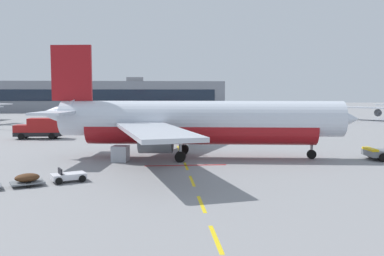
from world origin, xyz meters
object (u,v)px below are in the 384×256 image
(fuel_service_truck, at_px, (40,128))
(baggage_train, at_px, (28,179))
(uld_cargo_container, at_px, (120,154))
(airliner_foreground, at_px, (195,122))

(fuel_service_truck, xyz_separation_m, baggage_train, (7.81, -32.55, -1.12))
(baggage_train, height_order, uld_cargo_container, uld_cargo_container)
(airliner_foreground, distance_m, fuel_service_truck, 29.93)
(baggage_train, xyz_separation_m, uld_cargo_container, (6.10, 10.81, 0.28))
(fuel_service_truck, distance_m, uld_cargo_container, 25.82)
(airliner_foreground, relative_size, uld_cargo_container, 18.53)
(fuel_service_truck, height_order, uld_cargo_container, fuel_service_truck)
(baggage_train, bearing_deg, uld_cargo_container, 60.55)
(fuel_service_truck, bearing_deg, airliner_foreground, -43.00)
(uld_cargo_container, bearing_deg, baggage_train, -119.45)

